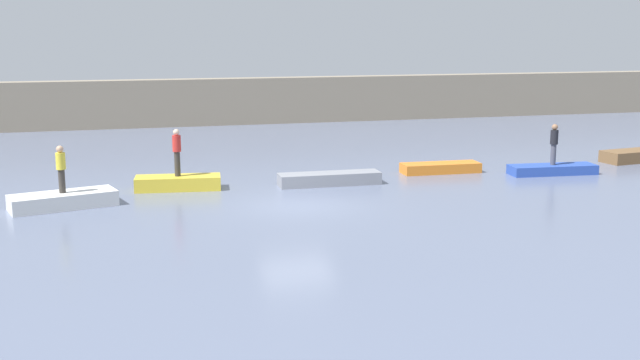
{
  "coord_description": "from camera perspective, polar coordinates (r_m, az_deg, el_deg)",
  "views": [
    {
      "loc": [
        -6.02,
        -25.7,
        6.12
      ],
      "look_at": [
        1.44,
        2.2,
        0.41
      ],
      "focal_mm": 44.0,
      "sensor_mm": 36.0,
      "label": 1
    }
  ],
  "objects": [
    {
      "name": "embankment_wall",
      "position": [
        49.48,
        -7.95,
        5.65
      ],
      "size": [
        80.0,
        1.2,
        2.88
      ],
      "primitive_type": "cube",
      "color": "gray",
      "rests_on": "ground_plane"
    },
    {
      "name": "rowboat_grey",
      "position": [
        30.56,
        0.69,
        0.09
      ],
      "size": [
        4.01,
        1.04,
        0.48
      ],
      "primitive_type": "cube",
      "rotation": [
        0.0,
        0.0,
        -0.02
      ],
      "color": "gray",
      "rests_on": "ground_plane"
    },
    {
      "name": "person_dark_shirt",
      "position": [
        33.99,
        16.65,
        2.66
      ],
      "size": [
        0.32,
        0.32,
        1.71
      ],
      "color": "#4C4C56",
      "rests_on": "rowboat_blue"
    },
    {
      "name": "person_red_shirt",
      "position": [
        29.94,
        -10.37,
        2.17
      ],
      "size": [
        0.32,
        0.32,
        1.79
      ],
      "color": "#38332D",
      "rests_on": "rowboat_yellow"
    },
    {
      "name": "ground_plane",
      "position": [
        27.1,
        -1.74,
        -1.87
      ],
      "size": [
        120.0,
        120.0,
        0.0
      ],
      "primitive_type": "plane",
      "color": "slate"
    },
    {
      "name": "person_yellow_shirt",
      "position": [
        27.89,
        -18.32,
        0.93
      ],
      "size": [
        0.32,
        0.32,
        1.62
      ],
      "color": "#38332D",
      "rests_on": "rowboat_white"
    },
    {
      "name": "rowboat_orange",
      "position": [
        33.49,
        8.75,
        0.89
      ],
      "size": [
        3.37,
        1.12,
        0.42
      ],
      "primitive_type": "cube",
      "rotation": [
        0.0,
        0.0,
        -0.03
      ],
      "color": "orange",
      "rests_on": "ground_plane"
    },
    {
      "name": "rowboat_brown",
      "position": [
        38.41,
        21.63,
        1.63
      ],
      "size": [
        2.77,
        1.55,
        0.53
      ],
      "primitive_type": "cube",
      "rotation": [
        0.0,
        0.0,
        0.14
      ],
      "color": "brown",
      "rests_on": "ground_plane"
    },
    {
      "name": "rowboat_yellow",
      "position": [
        30.16,
        -10.29,
        -0.2
      ],
      "size": [
        3.3,
        1.45,
        0.52
      ],
      "primitive_type": "cube",
      "rotation": [
        0.0,
        0.0,
        -0.11
      ],
      "color": "gold",
      "rests_on": "ground_plane"
    },
    {
      "name": "rowboat_white",
      "position": [
        28.11,
        -18.18,
        -1.41
      ],
      "size": [
        3.71,
        2.17,
        0.52
      ],
      "primitive_type": "cube",
      "rotation": [
        0.0,
        0.0,
        0.27
      ],
      "color": "white",
      "rests_on": "ground_plane"
    },
    {
      "name": "rowboat_blue",
      "position": [
        34.18,
        16.55,
        0.74
      ],
      "size": [
        3.73,
        1.32,
        0.4
      ],
      "primitive_type": "cube",
      "rotation": [
        0.0,
        0.0,
        -0.08
      ],
      "color": "#2B4CAD",
      "rests_on": "ground_plane"
    }
  ]
}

